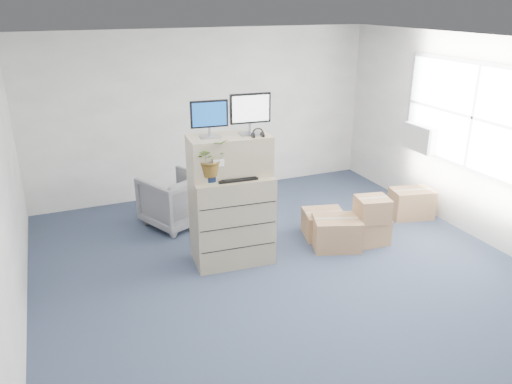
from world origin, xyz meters
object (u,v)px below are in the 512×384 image
Objects in this scene: monitor_left at (209,117)px; water_bottle at (236,163)px; keyboard at (237,178)px; monitor_right at (250,112)px; filing_cabinet_lower at (232,219)px; office_chair at (175,198)px; potted_plant at (210,162)px.

monitor_left is 0.69m from water_bottle.
keyboard is at bearing -107.98° from water_bottle.
monitor_left is at bearing 178.73° from monitor_right.
monitor_right is 1.04× the size of keyboard.
monitor_right is at bearing -11.15° from water_bottle.
monitor_right is (0.27, 0.02, 1.37)m from filing_cabinet_lower.
monitor_right reaches higher than water_bottle.
water_bottle is (0.07, 0.21, 0.13)m from keyboard.
water_bottle is 0.34× the size of office_chair.
monitor_left is 0.89× the size of monitor_right.
monitor_right is 0.60× the size of office_chair.
office_chair is (-0.12, 1.48, -0.99)m from potted_plant.
filing_cabinet_lower is at bearing -144.95° from water_bottle.
potted_plant is at bearing -104.73° from monitor_left.
potted_plant is at bearing 70.42° from office_chair.
filing_cabinet_lower is 0.89m from potted_plant.
keyboard is 1.68× the size of water_bottle.
potted_plant is 1.78m from office_chair.
filing_cabinet_lower is 2.28× the size of monitor_right.
monitor_left is 0.93× the size of keyboard.
water_bottle is at bearing 3.15° from monitor_left.
monitor_left is at bearing 177.47° from water_bottle.
monitor_right is 0.67m from water_bottle.
monitor_right reaches higher than potted_plant.
office_chair is at bearing 121.66° from monitor_right.
office_chair is (-0.19, 1.30, -1.50)m from monitor_left.
potted_plant is (-0.07, -0.18, -0.51)m from monitor_left.
filing_cabinet_lower is at bearing 82.73° from office_chair.
potted_plant is at bearing -156.84° from water_bottle.
potted_plant reaches higher than water_bottle.
water_bottle is 1.66m from office_chair.
monitor_left is at bearing 73.97° from office_chair.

